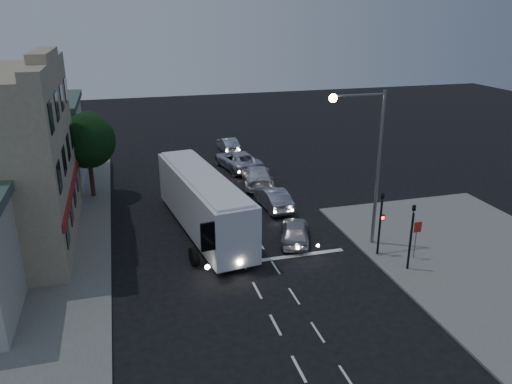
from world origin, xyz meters
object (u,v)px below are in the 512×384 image
object	(u,v)px
street_tree	(87,138)
streetlight	(369,152)
car_sedan_a	(273,198)
regulatory_sign	(417,234)
car_suv	(295,231)
traffic_signal_main	(381,216)
car_extra	(228,145)
tour_bus	(203,201)
traffic_signal_side	(412,229)
car_sedan_c	(238,160)
car_sedan_b	(257,176)

from	to	relation	value
street_tree	streetlight	bearing A→B (deg)	-39.51
car_sedan_a	regulatory_sign	size ratio (longest dim) A/B	2.01
car_suv	regulatory_sign	world-z (taller)	regulatory_sign
streetlight	traffic_signal_main	bearing A→B (deg)	-79.80
car_sedan_a	street_tree	world-z (taller)	street_tree
car_sedan_a	car_extra	distance (m)	15.56
tour_bus	regulatory_sign	size ratio (longest dim) A/B	5.68
car_sedan_a	traffic_signal_main	size ratio (longest dim) A/B	1.08
traffic_signal_side	street_tree	bearing A→B (deg)	135.50
car_suv	car_extra	world-z (taller)	car_suv
tour_bus	car_sedan_c	world-z (taller)	tour_bus
car_suv	car_extra	xyz separation A→B (m)	(0.56, 21.07, -0.01)
car_suv	traffic_signal_side	bearing A→B (deg)	152.17
car_sedan_c	car_suv	bearing A→B (deg)	78.76
street_tree	car_sedan_b	bearing A→B (deg)	-3.46
traffic_signal_side	tour_bus	bearing A→B (deg)	140.39
traffic_signal_main	streetlight	size ratio (longest dim) A/B	0.46
car_suv	traffic_signal_side	xyz separation A→B (m)	(4.59, -5.00, 1.73)
car_suv	traffic_signal_main	size ratio (longest dim) A/B	0.99
street_tree	traffic_signal_main	bearing A→B (deg)	-42.03
car_sedan_b	traffic_signal_side	size ratio (longest dim) A/B	1.33
car_extra	traffic_signal_side	distance (m)	26.44
regulatory_sign	streetlight	distance (m)	5.18
car_suv	car_extra	size ratio (longest dim) A/B	0.99
street_tree	tour_bus	bearing A→B (deg)	-50.19
car_suv	car_sedan_c	world-z (taller)	car_sedan_c
traffic_signal_main	car_sedan_c	bearing A→B (deg)	101.68
car_sedan_c	car_extra	distance (m)	5.89
regulatory_sign	car_sedan_c	bearing A→B (deg)	105.87
streetlight	street_tree	world-z (taller)	streetlight
car_sedan_a	streetlight	distance (m)	9.29
car_sedan_c	regulatory_sign	bearing A→B (deg)	95.09
traffic_signal_main	car_suv	bearing A→B (deg)	142.16
traffic_signal_main	streetlight	distance (m)	3.61
tour_bus	traffic_signal_side	size ratio (longest dim) A/B	3.05
tour_bus	streetlight	world-z (taller)	streetlight
regulatory_sign	car_suv	bearing A→B (deg)	144.16
tour_bus	car_sedan_a	bearing A→B (deg)	17.31
regulatory_sign	car_extra	bearing A→B (deg)	101.33
regulatory_sign	street_tree	distance (m)	23.40
car_sedan_c	traffic_signal_main	distance (m)	18.68
car_sedan_b	streetlight	xyz separation A→B (m)	(3.06, -12.07, 4.94)
car_extra	street_tree	distance (m)	16.35
car_sedan_b	street_tree	world-z (taller)	street_tree
tour_bus	car_extra	bearing A→B (deg)	64.87
car_sedan_a	car_sedan_c	world-z (taller)	car_sedan_c
car_suv	streetlight	bearing A→B (deg)	175.86
traffic_signal_main	street_tree	bearing A→B (deg)	137.97
car_sedan_a	tour_bus	bearing A→B (deg)	22.73
car_extra	street_tree	size ratio (longest dim) A/B	0.66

